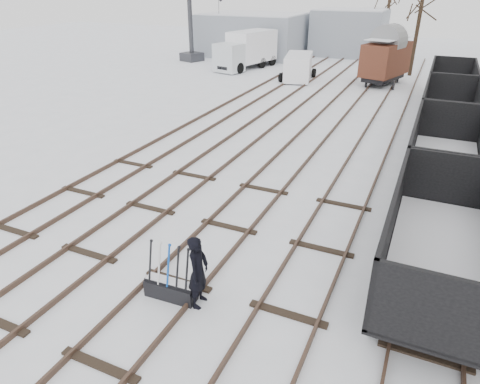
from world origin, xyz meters
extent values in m
plane|color=white|center=(0.00, 0.00, 0.00)|extent=(120.00, 120.00, 0.00)
cube|color=black|center=(-6.72, 14.00, 0.07)|extent=(0.07, 52.00, 0.15)
cube|color=black|center=(-5.28, 14.00, 0.07)|extent=(0.07, 52.00, 0.15)
cube|color=black|center=(-6.00, 2.00, 0.03)|extent=(1.90, 0.20, 0.08)
cube|color=black|center=(-3.72, 14.00, 0.07)|extent=(0.07, 52.00, 0.15)
cube|color=black|center=(-2.28, 14.00, 0.07)|extent=(0.07, 52.00, 0.15)
cube|color=black|center=(-3.00, 2.00, 0.03)|extent=(1.90, 0.20, 0.08)
cube|color=black|center=(-0.72, 14.00, 0.07)|extent=(0.07, 52.00, 0.15)
cube|color=black|center=(0.72, 14.00, 0.07)|extent=(0.07, 52.00, 0.15)
cube|color=black|center=(0.00, 2.00, 0.03)|extent=(1.90, 0.20, 0.08)
cube|color=black|center=(2.28, 14.00, 0.07)|extent=(0.07, 52.00, 0.15)
cube|color=black|center=(3.72, 14.00, 0.07)|extent=(0.07, 52.00, 0.15)
cube|color=black|center=(3.00, 2.00, 0.03)|extent=(1.90, 0.20, 0.08)
cube|color=black|center=(5.28, 14.00, 0.07)|extent=(0.07, 52.00, 0.15)
cube|color=black|center=(6.72, 14.00, 0.07)|extent=(0.07, 52.00, 0.15)
cube|color=black|center=(6.00, 2.00, 0.03)|extent=(1.90, 0.20, 0.08)
cube|color=#9AA2AD|center=(-13.00, 36.00, 2.00)|extent=(10.00, 8.00, 4.00)
cube|color=silver|center=(-13.00, 36.00, 4.05)|extent=(9.80, 7.84, 0.10)
cube|color=#9AA2AD|center=(-4.00, 40.00, 2.20)|extent=(7.00, 6.00, 4.40)
cube|color=silver|center=(-4.00, 40.00, 4.45)|extent=(6.86, 5.88, 0.10)
cube|color=black|center=(0.16, -0.59, 0.22)|extent=(1.32, 0.48, 0.44)
cube|color=black|center=(0.16, -0.59, 0.46)|extent=(1.31, 0.36, 0.06)
cube|color=silver|center=(0.16, -0.59, 0.50)|extent=(1.26, 0.32, 0.03)
cylinder|color=black|center=(-0.34, -0.61, 0.95)|extent=(0.07, 0.32, 1.08)
cylinder|color=silver|center=(-0.09, -0.60, 0.95)|extent=(0.07, 0.32, 1.08)
cylinder|color=#0D48B3|center=(0.16, -0.59, 0.95)|extent=(0.07, 0.32, 1.08)
cylinder|color=black|center=(0.41, -0.58, 0.95)|extent=(0.07, 0.32, 1.08)
cylinder|color=black|center=(0.66, -0.56, 0.95)|extent=(0.07, 0.32, 1.08)
imported|color=black|center=(0.91, -0.49, 0.93)|extent=(0.51, 0.72, 1.87)
cube|color=black|center=(6.00, 2.38, 0.69)|extent=(2.03, 5.59, 0.42)
cube|color=black|center=(6.00, 2.38, 0.90)|extent=(2.54, 6.35, 0.13)
cube|color=black|center=(4.78, 2.38, 1.75)|extent=(0.11, 6.35, 1.69)
cube|color=silver|center=(6.00, 2.38, 1.01)|extent=(2.29, 6.09, 0.06)
cylinder|color=black|center=(4.84, 0.35, 0.37)|extent=(0.13, 0.74, 0.74)
cube|color=black|center=(6.00, 8.78, 0.69)|extent=(2.03, 5.59, 0.42)
cube|color=black|center=(6.00, 8.78, 0.90)|extent=(2.54, 6.35, 0.13)
cube|color=black|center=(4.78, 8.78, 1.75)|extent=(0.11, 6.35, 1.69)
cube|color=silver|center=(6.00, 8.78, 1.01)|extent=(2.29, 6.09, 0.06)
cylinder|color=black|center=(4.84, 6.75, 0.37)|extent=(0.13, 0.74, 0.74)
cylinder|color=black|center=(7.16, 10.81, 0.37)|extent=(0.13, 0.74, 0.74)
cube|color=black|center=(6.00, 15.18, 0.69)|extent=(2.03, 5.59, 0.42)
cube|color=black|center=(6.00, 15.18, 0.90)|extent=(2.54, 6.35, 0.13)
cube|color=black|center=(4.78, 15.18, 1.75)|extent=(0.11, 6.35, 1.69)
cube|color=black|center=(7.22, 15.18, 1.75)|extent=(0.11, 6.35, 1.69)
cube|color=silver|center=(6.00, 15.18, 1.01)|extent=(2.29, 6.09, 0.06)
cylinder|color=black|center=(4.84, 13.15, 0.37)|extent=(0.13, 0.74, 0.74)
cylinder|color=black|center=(7.16, 17.21, 0.37)|extent=(0.13, 0.74, 0.74)
cube|color=black|center=(6.00, 21.58, 0.69)|extent=(2.03, 5.59, 0.42)
cube|color=black|center=(6.00, 21.58, 0.90)|extent=(2.54, 6.35, 0.13)
cube|color=black|center=(4.78, 21.58, 1.75)|extent=(0.11, 6.35, 1.69)
cube|color=black|center=(7.22, 21.58, 1.75)|extent=(0.11, 6.35, 1.69)
cube|color=silver|center=(6.00, 21.58, 1.01)|extent=(2.29, 6.09, 0.06)
cylinder|color=black|center=(4.84, 19.55, 0.37)|extent=(0.13, 0.74, 0.74)
cylinder|color=black|center=(7.16, 23.61, 0.37)|extent=(0.13, 0.74, 0.74)
cube|color=black|center=(1.46, 26.52, 0.57)|extent=(2.69, 4.16, 0.35)
cube|color=#461F15|center=(1.46, 26.52, 1.88)|extent=(3.24, 4.79, 2.27)
cube|color=silver|center=(1.46, 26.52, 3.32)|extent=(2.98, 4.52, 0.03)
cylinder|color=black|center=(0.49, 25.12, 0.31)|extent=(0.10, 0.61, 0.61)
cylinder|color=black|center=(2.42, 27.92, 0.31)|extent=(0.10, 0.61, 0.61)
cube|color=black|center=(-10.52, 28.47, 0.50)|extent=(2.66, 6.95, 0.27)
cube|color=silver|center=(-10.52, 25.93, 1.22)|extent=(2.54, 2.27, 2.26)
cube|color=white|center=(-10.52, 29.19, 1.81)|extent=(3.30, 5.11, 2.54)
cube|color=silver|center=(-10.52, 29.19, 3.10)|extent=(3.24, 5.01, 0.04)
cylinder|color=black|center=(-11.52, 26.11, 0.45)|extent=(0.27, 0.91, 0.91)
cylinder|color=black|center=(-9.52, 31.00, 0.45)|extent=(0.27, 0.91, 0.91)
cube|color=white|center=(-4.90, 25.64, 1.00)|extent=(2.86, 4.74, 1.81)
cube|color=silver|center=(-4.90, 25.64, 1.93)|extent=(2.79, 4.63, 0.04)
cylinder|color=black|center=(-5.81, 24.24, 0.35)|extent=(0.22, 0.70, 0.70)
cylinder|color=black|center=(-4.00, 27.05, 0.35)|extent=(0.22, 0.70, 0.70)
cube|color=#303135|center=(-17.00, 29.88, 0.39)|extent=(2.21, 2.21, 0.77)
cylinder|color=#303135|center=(-17.00, 29.88, 3.86)|extent=(0.43, 0.43, 7.73)
cylinder|color=black|center=(-17.00, 33.64, 4.64)|extent=(0.04, 0.04, 4.35)
cylinder|color=black|center=(-0.69, 42.00, 3.14)|extent=(0.30, 0.30, 6.28)
cylinder|color=black|center=(3.02, 31.13, 3.80)|extent=(0.30, 0.30, 7.59)
camera|label=1|loc=(5.17, -7.48, 7.05)|focal=32.00mm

